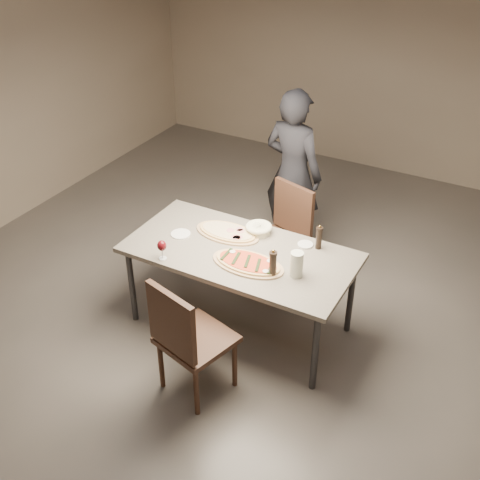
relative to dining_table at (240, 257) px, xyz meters
The scene contains 14 objects.
room 0.71m from the dining_table, ahead, with size 7.00×7.00×7.00m.
dining_table is the anchor object (origin of this frame).
zucchini_pizza 0.21m from the dining_table, 43.49° to the right, with size 0.58×0.32×0.05m.
ham_pizza 0.28m from the dining_table, 141.32° to the left, with size 0.56×0.31×0.04m.
bread_basket 0.32m from the dining_table, 87.95° to the left, with size 0.22×0.22×0.08m.
oil_dish 0.53m from the dining_table, 37.17° to the left, with size 0.12×0.12×0.01m.
pepper_mill_left 0.44m from the dining_table, 25.31° to the right, with size 0.06×0.06×0.23m.
pepper_mill_right 0.64m from the dining_table, 32.42° to the left, with size 0.05×0.05×0.21m.
carafe 0.55m from the dining_table, ahead, with size 0.10×0.10×0.20m.
wine_glass 0.63m from the dining_table, 140.91° to the right, with size 0.07×0.07×0.16m.
side_plate 0.54m from the dining_table, behind, with size 0.16×0.16×0.01m.
chair_near 0.86m from the dining_table, 87.19° to the right, with size 0.57×0.57×0.98m.
chair_far 0.77m from the dining_table, 87.10° to the left, with size 0.56×0.56×0.95m.
diner 1.32m from the dining_table, 96.32° to the left, with size 0.60×0.40×1.65m, color black.
Camera 1 is at (1.88, -3.42, 3.37)m, focal length 45.00 mm.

